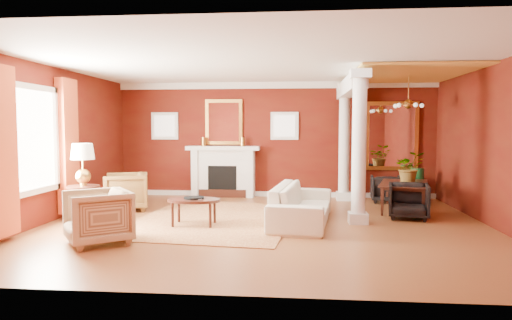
# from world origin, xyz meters

# --- Properties ---
(ground) EXTENTS (8.00, 8.00, 0.00)m
(ground) POSITION_xyz_m (0.00, 0.00, 0.00)
(ground) COLOR brown
(ground) RESTS_ON ground
(room_shell) EXTENTS (8.04, 7.04, 2.92)m
(room_shell) POSITION_xyz_m (0.00, 0.00, 2.02)
(room_shell) COLOR #551A0B
(room_shell) RESTS_ON ground
(fireplace) EXTENTS (1.85, 0.42, 1.29)m
(fireplace) POSITION_xyz_m (-1.30, 3.32, 0.65)
(fireplace) COLOR white
(fireplace) RESTS_ON ground
(overmantel_mirror) EXTENTS (0.95, 0.07, 1.15)m
(overmantel_mirror) POSITION_xyz_m (-1.30, 3.45, 1.90)
(overmantel_mirror) COLOR gold
(overmantel_mirror) RESTS_ON fireplace
(flank_window_left) EXTENTS (0.70, 0.07, 0.70)m
(flank_window_left) POSITION_xyz_m (-2.85, 3.46, 1.80)
(flank_window_left) COLOR white
(flank_window_left) RESTS_ON room_shell
(flank_window_right) EXTENTS (0.70, 0.07, 0.70)m
(flank_window_right) POSITION_xyz_m (0.25, 3.46, 1.80)
(flank_window_right) COLOR white
(flank_window_right) RESTS_ON room_shell
(left_window) EXTENTS (0.21, 2.55, 2.60)m
(left_window) POSITION_xyz_m (-3.89, -0.60, 1.42)
(left_window) COLOR white
(left_window) RESTS_ON room_shell
(column_front) EXTENTS (0.36, 0.36, 2.80)m
(column_front) POSITION_xyz_m (1.70, 0.30, 1.43)
(column_front) COLOR white
(column_front) RESTS_ON ground
(column_back) EXTENTS (0.36, 0.36, 2.80)m
(column_back) POSITION_xyz_m (1.70, 3.00, 1.43)
(column_back) COLOR white
(column_back) RESTS_ON ground
(header_beam) EXTENTS (0.30, 3.20, 0.32)m
(header_beam) POSITION_xyz_m (1.70, 1.90, 2.62)
(header_beam) COLOR white
(header_beam) RESTS_ON column_front
(amber_ceiling) EXTENTS (2.30, 3.40, 0.04)m
(amber_ceiling) POSITION_xyz_m (2.85, 1.75, 2.87)
(amber_ceiling) COLOR gold
(amber_ceiling) RESTS_ON room_shell
(dining_mirror) EXTENTS (1.30, 0.07, 1.70)m
(dining_mirror) POSITION_xyz_m (2.90, 3.45, 1.55)
(dining_mirror) COLOR gold
(dining_mirror) RESTS_ON room_shell
(chandelier) EXTENTS (0.60, 0.62, 0.75)m
(chandelier) POSITION_xyz_m (2.90, 1.80, 2.25)
(chandelier) COLOR #C2903D
(chandelier) RESTS_ON room_shell
(crown_trim) EXTENTS (8.00, 0.08, 0.16)m
(crown_trim) POSITION_xyz_m (0.00, 3.46, 2.82)
(crown_trim) COLOR white
(crown_trim) RESTS_ON room_shell
(base_trim) EXTENTS (8.00, 0.08, 0.12)m
(base_trim) POSITION_xyz_m (0.00, 3.46, 0.06)
(base_trim) COLOR white
(base_trim) RESTS_ON ground
(rug) EXTENTS (3.24, 4.10, 0.02)m
(rug) POSITION_xyz_m (-0.98, 0.39, 0.01)
(rug) COLOR maroon
(rug) RESTS_ON ground
(sofa) EXTENTS (0.99, 2.49, 0.95)m
(sofa) POSITION_xyz_m (0.68, 0.25, 0.47)
(sofa) COLOR #F6E9CF
(sofa) RESTS_ON ground
(armchair_leopard) EXTENTS (1.03, 1.06, 0.88)m
(armchair_leopard) POSITION_xyz_m (-3.04, 1.21, 0.44)
(armchair_leopard) COLOR black
(armchair_leopard) RESTS_ON ground
(armchair_stripe) EXTENTS (1.18, 1.20, 0.90)m
(armchair_stripe) POSITION_xyz_m (-2.41, -1.57, 0.45)
(armchair_stripe) COLOR #C8B085
(armchair_stripe) RESTS_ON ground
(coffee_table) EXTENTS (0.96, 0.96, 0.48)m
(coffee_table) POSITION_xyz_m (-1.25, -0.17, 0.44)
(coffee_table) COLOR black
(coffee_table) RESTS_ON ground
(coffee_book) EXTENTS (0.15, 0.04, 0.20)m
(coffee_book) POSITION_xyz_m (-1.23, -0.19, 0.58)
(coffee_book) COLOR black
(coffee_book) RESTS_ON coffee_table
(side_table) EXTENTS (0.59, 0.59, 1.47)m
(side_table) POSITION_xyz_m (-3.35, -0.08, 0.98)
(side_table) COLOR black
(side_table) RESTS_ON ground
(dining_table) EXTENTS (0.99, 1.78, 0.94)m
(dining_table) POSITION_xyz_m (2.87, 1.71, 0.47)
(dining_table) COLOR black
(dining_table) RESTS_ON ground
(dining_chair_near) EXTENTS (0.85, 0.81, 0.75)m
(dining_chair_near) POSITION_xyz_m (2.73, 0.83, 0.38)
(dining_chair_near) COLOR black
(dining_chair_near) RESTS_ON ground
(dining_chair_far) EXTENTS (0.73, 0.69, 0.70)m
(dining_chair_far) POSITION_xyz_m (2.67, 2.81, 0.35)
(dining_chair_far) COLOR black
(dining_chair_far) RESTS_ON ground
(green_urn) EXTENTS (0.34, 0.34, 0.81)m
(green_urn) POSITION_xyz_m (3.40, 2.89, 0.32)
(green_urn) COLOR #143F1B
(green_urn) RESTS_ON ground
(potted_plant) EXTENTS (0.64, 0.70, 0.52)m
(potted_plant) POSITION_xyz_m (2.93, 1.69, 1.20)
(potted_plant) COLOR #26591E
(potted_plant) RESTS_ON dining_table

